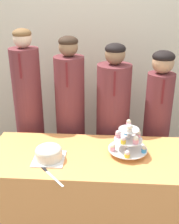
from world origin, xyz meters
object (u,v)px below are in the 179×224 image
Objects in this scene: cupcake_stand at (128,140)px; student_1 at (71,121)px; cake_knife at (47,172)px; student_2 at (113,126)px; student_3 at (156,127)px; student_0 at (30,117)px; round_cake at (49,153)px.

cupcake_stand is 0.20× the size of student_1.
cake_knife is 0.96m from student_2.
student_2 is 1.04× the size of student_3.
cake_knife is at bearing -137.02° from student_3.
student_3 is (0.42, -0.00, 0.01)m from student_2.
student_0 is at bearing 180.00° from student_1.
student_1 is at bearing -0.00° from student_0.
student_0 reaches higher than student_1.
student_1 is 0.83m from student_3.
student_0 is at bearing -180.00° from student_2.
student_0 is 1.04× the size of student_1.
cupcake_stand is at bearing -119.69° from student_3.
cupcake_stand is 0.58m from student_2.
cake_knife is 0.16× the size of student_1.
round_cake is 0.15× the size of student_1.
cake_knife is at bearing -119.52° from student_2.
round_cake is 0.16× the size of student_3.
cupcake_stand is 0.21× the size of student_3.
student_1 is (0.06, 0.83, 0.01)m from cake_knife.
student_0 is 1.12× the size of student_3.
student_2 is (0.41, 0.00, -0.04)m from student_1.
student_1 is at bearing 133.56° from cupcake_stand.
student_3 is at bearing 60.31° from cupcake_stand.
student_3 reaches higher than round_cake.
student_2 is (-0.11, 0.55, -0.15)m from cupcake_stand.
student_1 reaches higher than cake_knife.
cake_knife is 0.17× the size of student_3.
student_1 reaches higher than student_3.
cake_knife is (0.02, -0.16, -0.06)m from round_cake.
student_1 is 0.41m from student_2.
student_2 reaches higher than cake_knife.
student_2 is at bearing 101.30° from cupcake_stand.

